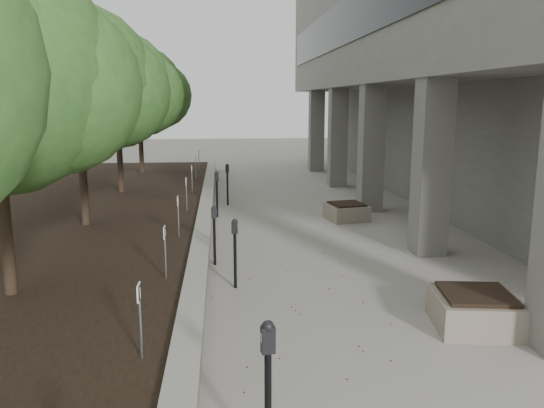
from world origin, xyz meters
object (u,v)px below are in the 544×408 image
crabapple_tree_4 (117,112)px  parking_meter_4 (227,185)px  parking_meter_5 (217,194)px  parking_meter_1 (268,396)px  parking_meter_2 (235,254)px  crabapple_tree_5 (139,110)px  crabapple_tree_3 (79,116)px  planter_front (475,310)px  parking_meter_3 (214,235)px  planter_back (346,211)px

crabapple_tree_4 → parking_meter_4: size_ratio=3.82×
parking_meter_4 → parking_meter_5: 1.86m
parking_meter_1 → parking_meter_2: 5.16m
crabapple_tree_5 → parking_meter_1: size_ratio=3.57×
crabapple_tree_3 → planter_front: (7.37, -6.13, -2.83)m
crabapple_tree_4 → parking_meter_5: 4.82m
crabapple_tree_4 → parking_meter_5: size_ratio=3.86×
crabapple_tree_4 → planter_front: bearing=-56.5°
crabapple_tree_5 → parking_meter_3: size_ratio=4.15×
parking_meter_1 → parking_meter_5: bearing=85.0°
crabapple_tree_3 → planter_front: 10.00m
crabapple_tree_3 → parking_meter_5: bearing=36.6°
parking_meter_2 → planter_front: size_ratio=1.09×
crabapple_tree_4 → parking_meter_2: crabapple_tree_4 is taller
parking_meter_2 → parking_meter_3: 1.56m
parking_meter_4 → parking_meter_2: bearing=-86.9°
parking_meter_2 → planter_front: (3.69, -2.17, -0.38)m
crabapple_tree_5 → crabapple_tree_3: bearing=-90.0°
parking_meter_3 → parking_meter_5: size_ratio=0.93×
parking_meter_2 → parking_meter_5: 6.43m
parking_meter_5 → crabapple_tree_5: bearing=125.1°
parking_meter_2 → parking_meter_4: bearing=99.7°
crabapple_tree_5 → planter_front: 17.96m
parking_meter_4 → planter_front: (3.73, -10.41, -0.42)m
crabapple_tree_4 → parking_meter_1: bearing=-74.7°
crabapple_tree_3 → crabapple_tree_5: size_ratio=1.00×
parking_meter_4 → planter_front: size_ratio=1.15×
parking_meter_5 → planter_front: (4.07, -8.59, -0.42)m
crabapple_tree_5 → parking_meter_3: crabapple_tree_5 is taller
parking_meter_1 → planter_front: size_ratio=1.23×
crabapple_tree_3 → planter_front: crabapple_tree_3 is taller
crabapple_tree_5 → parking_meter_2: crabapple_tree_5 is taller
parking_meter_2 → parking_meter_1: bearing=-78.6°
crabapple_tree_3 → parking_meter_3: size_ratio=4.15×
crabapple_tree_4 → parking_meter_2: 9.99m
parking_meter_5 → planter_back: 3.94m
parking_meter_2 → planter_front: parking_meter_2 is taller
crabapple_tree_3 → planter_front: size_ratio=4.38×
planter_back → crabapple_tree_4: bearing=155.2°
crabapple_tree_3 → planter_back: (7.15, 1.70, -2.86)m
crabapple_tree_4 → parking_meter_4: (3.65, -0.72, -2.41)m
planter_front → parking_meter_5: bearing=115.3°
crabapple_tree_5 → planter_back: crabapple_tree_5 is taller
parking_meter_5 → parking_meter_1: bearing=-75.8°
crabapple_tree_4 → parking_meter_4: crabapple_tree_4 is taller
planter_front → planter_back: size_ratio=1.14×
parking_meter_1 → parking_meter_5: size_ratio=1.08×
crabapple_tree_3 → parking_meter_1: crabapple_tree_3 is taller
parking_meter_2 → parking_meter_3: bearing=114.5°
parking_meter_2 → parking_meter_4: parking_meter_4 is taller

